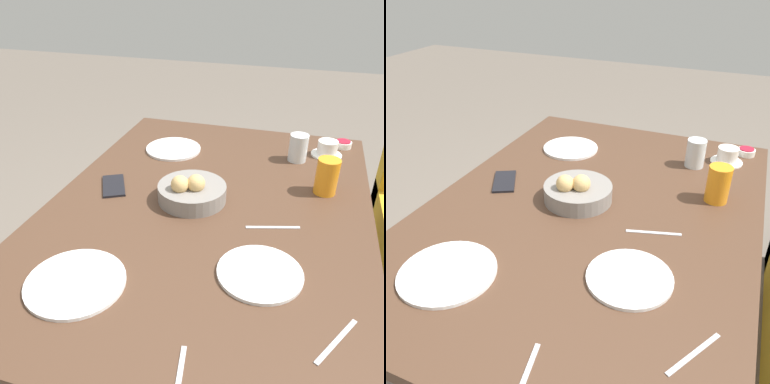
% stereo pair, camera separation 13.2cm
% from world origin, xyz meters
% --- Properties ---
extents(ground_plane, '(10.00, 10.00, 0.00)m').
position_xyz_m(ground_plane, '(0.00, 0.00, 0.00)').
color(ground_plane, '#6B6056').
extents(dining_table, '(1.42, 1.02, 0.71)m').
position_xyz_m(dining_table, '(0.00, 0.00, 0.63)').
color(dining_table, '#4C3323').
rests_on(dining_table, ground_plane).
extents(bread_basket, '(0.22, 0.22, 0.10)m').
position_xyz_m(bread_basket, '(-0.02, -0.06, 0.74)').
color(bread_basket, gray).
rests_on(bread_basket, dining_table).
extents(plate_near_left, '(0.22, 0.22, 0.01)m').
position_xyz_m(plate_near_left, '(-0.38, -0.25, 0.71)').
color(plate_near_left, white).
rests_on(plate_near_left, dining_table).
extents(plate_near_right, '(0.25, 0.25, 0.01)m').
position_xyz_m(plate_near_right, '(0.43, -0.22, 0.71)').
color(plate_near_right, white).
rests_on(plate_near_right, dining_table).
extents(plate_far_center, '(0.22, 0.22, 0.01)m').
position_xyz_m(plate_far_center, '(0.27, 0.21, 0.71)').
color(plate_far_center, white).
rests_on(plate_far_center, dining_table).
extents(juice_glass, '(0.07, 0.07, 0.12)m').
position_xyz_m(juice_glass, '(-0.20, 0.36, 0.77)').
color(juice_glass, orange).
rests_on(juice_glass, dining_table).
extents(water_tumbler, '(0.07, 0.07, 0.11)m').
position_xyz_m(water_tumbler, '(-0.43, 0.25, 0.76)').
color(water_tumbler, silver).
rests_on(water_tumbler, dining_table).
extents(coffee_cup, '(0.12, 0.12, 0.06)m').
position_xyz_m(coffee_cup, '(-0.51, 0.36, 0.74)').
color(coffee_cup, white).
rests_on(coffee_cup, dining_table).
extents(jam_bowl_berry, '(0.07, 0.07, 0.03)m').
position_xyz_m(jam_bowl_berry, '(-0.61, 0.43, 0.72)').
color(jam_bowl_berry, white).
rests_on(jam_bowl_berry, dining_table).
extents(fork_silver, '(0.14, 0.09, 0.00)m').
position_xyz_m(fork_silver, '(0.43, 0.39, 0.71)').
color(fork_silver, '#B7B7BC').
rests_on(fork_silver, dining_table).
extents(knife_silver, '(0.05, 0.16, 0.00)m').
position_xyz_m(knife_silver, '(0.06, 0.22, 0.71)').
color(knife_silver, '#B7B7BC').
rests_on(knife_silver, dining_table).
extents(spoon_coffee, '(0.12, 0.03, 0.00)m').
position_xyz_m(spoon_coffee, '(0.60, 0.10, 0.71)').
color(spoon_coffee, '#B7B7BC').
rests_on(spoon_coffee, dining_table).
extents(cell_phone, '(0.17, 0.14, 0.01)m').
position_xyz_m(cell_phone, '(-0.03, -0.35, 0.71)').
color(cell_phone, black).
rests_on(cell_phone, dining_table).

